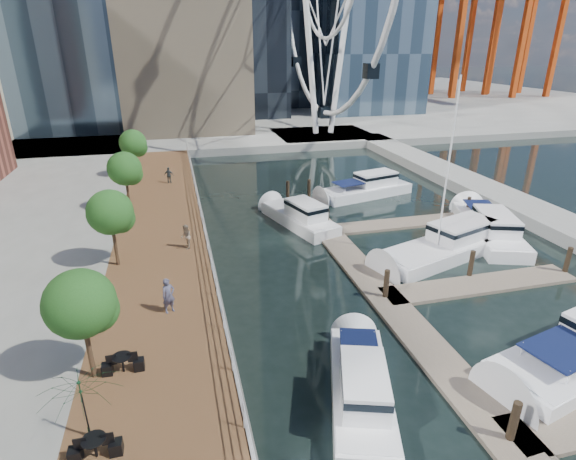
{
  "coord_description": "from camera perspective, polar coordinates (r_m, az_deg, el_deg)",
  "views": [
    {
      "loc": [
        -7.5,
        -11.55,
        13.02
      ],
      "look_at": [
        -1.52,
        12.04,
        3.0
      ],
      "focal_mm": 28.0,
      "sensor_mm": 36.0,
      "label": 1
    }
  ],
  "objects": [
    {
      "name": "pier",
      "position": [
        68.24,
        4.49,
        11.75
      ],
      "size": [
        14.0,
        12.0,
        1.0
      ],
      "primitive_type": "cube",
      "color": "gray",
      "rests_on": "ground"
    },
    {
      "name": "boardwalk",
      "position": [
        29.39,
        -15.79,
        -3.74
      ],
      "size": [
        6.0,
        60.0,
        1.0
      ],
      "primitive_type": "cube",
      "color": "brown",
      "rests_on": "ground"
    },
    {
      "name": "street_trees",
      "position": [
        27.28,
        -21.66,
        2.08
      ],
      "size": [
        2.6,
        42.6,
        4.6
      ],
      "color": "#3F2B1C",
      "rests_on": "ground"
    },
    {
      "name": "ground",
      "position": [
        18.95,
        14.59,
        -21.93
      ],
      "size": [
        520.0,
        520.0,
        0.0
      ],
      "primitive_type": "plane",
      "color": "black",
      "rests_on": "ground"
    },
    {
      "name": "seawall",
      "position": [
        29.39,
        -9.95,
        -3.19
      ],
      "size": [
        0.25,
        60.0,
        1.0
      ],
      "primitive_type": "cube",
      "color": "#595954",
      "rests_on": "ground"
    },
    {
      "name": "railing",
      "position": [
        28.96,
        -10.28,
        -1.38
      ],
      "size": [
        0.1,
        60.0,
        1.05
      ],
      "primitive_type": null,
      "color": "white",
      "rests_on": "boardwalk"
    },
    {
      "name": "pedestrian_near",
      "position": [
        22.53,
        -14.94,
        -8.05
      ],
      "size": [
        0.78,
        0.68,
        1.79
      ],
      "primitive_type": "imported",
      "rotation": [
        0.0,
        0.0,
        0.47
      ],
      "color": "#4F4F69",
      "rests_on": "boardwalk"
    },
    {
      "name": "floating_docks",
      "position": [
        29.32,
        19.38,
        -4.28
      ],
      "size": [
        16.0,
        34.0,
        2.6
      ],
      "color": "#6D6051",
      "rests_on": "ground"
    },
    {
      "name": "land_far",
      "position": [
        114.48,
        -10.79,
        15.74
      ],
      "size": [
        200.0,
        114.0,
        1.0
      ],
      "primitive_type": "cube",
      "color": "gray",
      "rests_on": "ground"
    },
    {
      "name": "port_cranes",
      "position": [
        131.12,
        22.83,
        23.88
      ],
      "size": [
        40.0,
        52.0,
        38.0
      ],
      "color": "#D84C14",
      "rests_on": "ground"
    },
    {
      "name": "pedestrian_mid",
      "position": [
        29.16,
        -12.85,
        -0.85
      ],
      "size": [
        0.63,
        0.79,
        1.59
      ],
      "primitive_type": "imported",
      "rotation": [
        0.0,
        0.0,
        -1.54
      ],
      "color": "gray",
      "rests_on": "boardwalk"
    },
    {
      "name": "breakwater",
      "position": [
        43.68,
        25.69,
        3.47
      ],
      "size": [
        4.0,
        60.0,
        1.0
      ],
      "primitive_type": "cube",
      "color": "gray",
      "rests_on": "ground"
    },
    {
      "name": "pedestrian_far",
      "position": [
        43.86,
        -14.87,
        6.75
      ],
      "size": [
        0.95,
        0.6,
        1.51
      ],
      "primitive_type": "imported",
      "rotation": [
        0.0,
        0.0,
        2.86
      ],
      "color": "#2F363A",
      "rests_on": "boardwalk"
    },
    {
      "name": "moored_yachts",
      "position": [
        31.61,
        18.14,
        -3.13
      ],
      "size": [
        21.02,
        38.9,
        11.5
      ],
      "color": "silver",
      "rests_on": "ground"
    }
  ]
}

